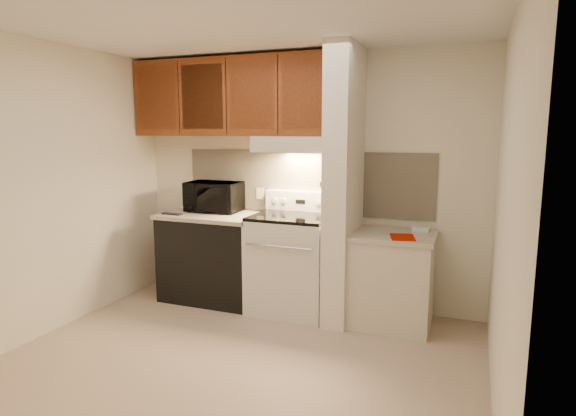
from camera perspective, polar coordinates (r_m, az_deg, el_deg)
The scene contains 50 objects.
floor at distance 3.90m, azimuth -5.86°, elevation -17.58°, with size 3.60×3.60×0.00m, color #C1A68E.
ceiling at distance 3.57m, azimuth -6.56°, elevation 21.18°, with size 3.60×3.60×0.00m, color white.
wall_back at distance 4.90m, azimuth 1.90°, elevation 3.25°, with size 3.60×0.02×2.50m, color #F3E9CE.
wall_left at distance 4.63m, azimuth -26.41°, elevation 1.96°, with size 0.02×3.00×2.50m, color #F3E9CE.
wall_right at distance 3.14m, azimuth 24.41°, elevation -0.90°, with size 0.02×3.00×2.50m, color #F3E9CE.
backsplash at distance 4.89m, azimuth 1.85°, elevation 3.06°, with size 2.60×0.02×0.63m, color beige.
range_body at distance 4.73m, azimuth 0.46°, elevation -6.73°, with size 0.76×0.65×0.92m, color silver.
oven_window at distance 4.43m, azimuth -1.01°, elevation -7.28°, with size 0.50×0.01×0.30m, color black.
oven_handle at distance 4.34m, azimuth -1.20°, elevation -4.62°, with size 0.02×0.02×0.65m, color silver.
cooktop at distance 4.62m, azimuth 0.46°, elevation -1.05°, with size 0.74×0.64×0.03m, color black.
range_backguard at distance 4.86m, azimuth 1.65°, elevation 0.84°, with size 0.76×0.08×0.20m, color silver.
range_display at distance 4.82m, azimuth 1.49°, elevation 0.77°, with size 0.10×0.01×0.04m, color black.
range_knob_left_outer at distance 4.92m, azimuth -1.60°, elevation 0.94°, with size 0.05×0.05×0.02m, color silver.
range_knob_left_inner at distance 4.88m, azimuth -0.51°, elevation 0.88°, with size 0.05×0.05×0.02m, color silver.
range_knob_right_inner at distance 4.76m, azimuth 3.51°, elevation 0.65°, with size 0.05×0.05×0.02m, color silver.
range_knob_right_outer at distance 4.74m, azimuth 4.66°, elevation 0.58°, with size 0.05×0.05×0.02m, color silver.
dishwasher_front at distance 5.11m, azimuth -8.83°, elevation -5.91°, with size 1.00×0.63×0.87m, color black.
left_countertop at distance 5.01m, azimuth -8.96°, elevation -0.88°, with size 1.04×0.67×0.04m, color #C1B29D.
spoon_rest at distance 5.02m, azimuth -13.57°, elevation -0.68°, with size 0.22×0.07×0.01m, color black.
teal_jar at distance 5.16m, azimuth -7.27°, elevation 0.28°, with size 0.10×0.10×0.11m, color #225C55.
outlet at distance 5.07m, azimuth -3.34°, elevation 1.73°, with size 0.08×0.01×0.12m, color beige.
microwave at distance 5.13m, azimuth -8.71°, elevation 1.34°, with size 0.56×0.38×0.31m, color black.
partition_pillar at distance 4.41m, azimuth 6.65°, elevation 2.55°, with size 0.22×0.70×2.50m, color white.
pillar_trim at distance 4.44m, azimuth 5.22°, elevation 3.26°, with size 0.01×0.70×0.04m, color brown.
knife_strip at distance 4.39m, azimuth 4.96°, elevation 3.46°, with size 0.02×0.42×0.04m, color black.
knife_blade_a at distance 4.24m, azimuth 4.14°, elevation 1.91°, with size 0.01×0.04×0.16m, color silver.
knife_handle_a at distance 4.24m, azimuth 4.23°, elevation 3.94°, with size 0.02×0.02×0.10m, color black.
knife_blade_b at distance 4.34m, azimuth 4.53°, elevation 1.93°, with size 0.01×0.04×0.18m, color silver.
knife_handle_b at distance 4.31m, azimuth 4.51°, elevation 4.02°, with size 0.02×0.02×0.10m, color black.
knife_blade_c at distance 4.40m, azimuth 4.75°, elevation 1.89°, with size 0.01×0.04×0.20m, color silver.
knife_handle_c at distance 4.39m, azimuth 4.81°, elevation 4.11°, with size 0.02×0.02×0.10m, color black.
knife_blade_d at distance 4.49m, azimuth 5.12°, elevation 2.30°, with size 0.01×0.04×0.16m, color silver.
knife_handle_d at distance 4.45m, azimuth 5.06°, elevation 4.18°, with size 0.02×0.02×0.10m, color black.
knife_blade_e at distance 4.56m, azimuth 5.36°, elevation 2.27°, with size 0.01×0.04×0.18m, color silver.
knife_handle_e at distance 4.54m, azimuth 5.38°, elevation 4.27°, with size 0.02×0.02×0.10m, color black.
oven_mitt at distance 4.62m, azimuth 5.58°, elevation 1.85°, with size 0.03×0.10×0.23m, color gray.
right_cab_base at distance 4.50m, azimuth 12.19°, elevation -8.49°, with size 0.70×0.60×0.81m, color beige.
right_countertop at distance 4.39m, azimuth 12.38°, elevation -3.20°, with size 0.74×0.64×0.04m, color #C1B29D.
red_folder at distance 4.23m, azimuth 13.41°, elevation -3.38°, with size 0.20×0.27×0.01m, color #A51100.
white_box at distance 4.53m, azimuth 15.50°, elevation -2.43°, with size 0.14×0.10×0.04m, color white.
range_hood at distance 4.66m, azimuth 1.02°, elevation 7.58°, with size 0.78×0.44×0.15m, color beige.
hood_lip at distance 4.47m, azimuth 0.08°, elevation 6.93°, with size 0.78×0.04×0.06m, color beige.
upper_cabinets at distance 4.99m, azimuth -6.43°, elevation 12.91°, with size 2.18×0.33×0.77m, color brown.
cab_door_a at distance 5.29m, azimuth -15.32°, elevation 12.44°, with size 0.46×0.01×0.63m, color brown.
cab_gap_a at distance 5.13m, azimuth -12.82°, elevation 12.64°, with size 0.01×0.01×0.73m, color black.
cab_door_b at distance 4.99m, azimuth -10.15°, elevation 12.83°, with size 0.46×0.01×0.63m, color brown.
cab_gap_b at distance 4.85m, azimuth -7.33°, elevation 13.00°, with size 0.01×0.01×0.73m, color black.
cab_door_c at distance 4.73m, azimuth -4.34°, elevation 13.15°, with size 0.46×0.01×0.63m, color brown.
cab_gap_c at distance 4.62m, azimuth -1.21°, elevation 13.27°, with size 0.01×0.01×0.73m, color black.
cab_door_d at distance 4.52m, azimuth 2.08°, elevation 13.35°, with size 0.46×0.01×0.63m, color brown.
Camera 1 is at (1.61, -3.10, 1.75)m, focal length 30.00 mm.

